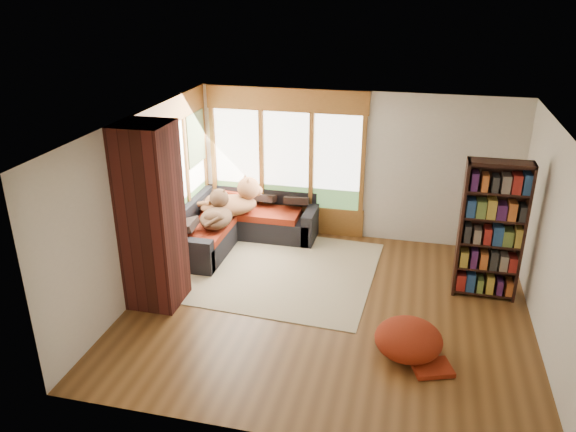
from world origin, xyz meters
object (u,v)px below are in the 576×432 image
at_px(area_rug, 260,267).
at_px(dog_brindle, 217,209).
at_px(bookshelf, 491,231).
at_px(brick_chimney, 151,217).
at_px(dog_tan, 233,197).
at_px(sectional_sofa, 233,227).
at_px(pouf, 408,338).

bearing_deg(area_rug, dog_brindle, 154.32).
bearing_deg(area_rug, bookshelf, -0.72).
xyz_separation_m(brick_chimney, bookshelf, (4.54, 1.24, -0.28)).
relative_size(dog_tan, dog_brindle, 1.26).
bearing_deg(brick_chimney, dog_brindle, 80.02).
height_order(bookshelf, dog_tan, bookshelf).
bearing_deg(area_rug, dog_tan, 128.79).
bearing_deg(dog_brindle, brick_chimney, 161.29).
distance_m(sectional_sofa, pouf, 3.99).
bearing_deg(sectional_sofa, pouf, -37.85).
distance_m(sectional_sofa, area_rug, 1.07).
distance_m(bookshelf, dog_tan, 4.22).
xyz_separation_m(sectional_sofa, dog_brindle, (-0.15, -0.36, 0.47)).
relative_size(sectional_sofa, bookshelf, 1.08).
relative_size(bookshelf, dog_tan, 1.77).
distance_m(area_rug, dog_tan, 1.39).
bearing_deg(pouf, sectional_sofa, 140.74).
bearing_deg(bookshelf, dog_brindle, 174.00).
relative_size(brick_chimney, dog_tan, 2.26).
relative_size(sectional_sofa, area_rug, 0.61).
bearing_deg(dog_brindle, pouf, -132.47).
bearing_deg(bookshelf, area_rug, 179.28).
bearing_deg(sectional_sofa, brick_chimney, -100.88).
xyz_separation_m(bookshelf, dog_brindle, (-4.24, 0.45, -0.25)).
relative_size(sectional_sofa, dog_tan, 1.91).
height_order(sectional_sofa, dog_tan, dog_tan).
bearing_deg(pouf, area_rug, 143.74).
bearing_deg(pouf, dog_brindle, 146.26).
relative_size(area_rug, pouf, 4.35).
xyz_separation_m(bookshelf, dog_tan, (-4.11, 0.92, -0.20)).
bearing_deg(brick_chimney, area_rug, 48.50).
bearing_deg(dog_tan, sectional_sofa, -111.62).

